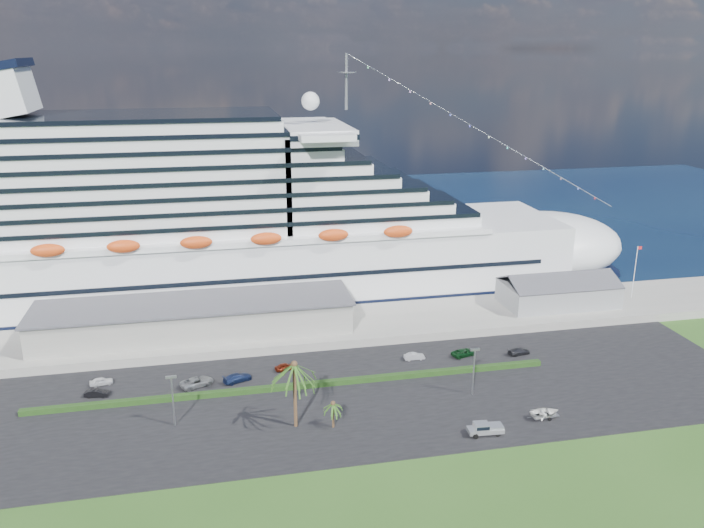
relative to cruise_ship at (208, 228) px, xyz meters
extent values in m
plane|color=#2B521B|center=(21.53, -64.00, -16.69)|extent=(420.00, 420.00, 0.00)
cube|color=black|center=(21.53, -53.00, -16.63)|extent=(140.00, 38.00, 0.12)
cube|color=gray|center=(21.53, -24.00, -15.79)|extent=(240.00, 20.00, 1.80)
cube|color=black|center=(21.53, 66.00, -16.68)|extent=(420.00, 160.00, 0.02)
cube|color=silver|center=(1.53, 0.00, -8.69)|extent=(160.00, 30.00, 16.00)
ellipsoid|color=silver|center=(81.53, 0.00, -8.69)|extent=(40.00, 30.00, 16.00)
cube|color=black|center=(1.53, 0.00, -15.49)|extent=(164.00, 30.60, 2.40)
cube|color=silver|center=(-10.47, 0.00, 12.91)|extent=(128.00, 26.00, 24.80)
cube|color=silver|center=(24.33, 0.00, 20.71)|extent=(14.00, 38.00, 3.20)
cube|color=silver|center=(-38.47, 0.00, 30.31)|extent=(11.58, 14.00, 11.58)
cylinder|color=gray|center=(31.53, 0.00, 31.31)|extent=(0.70, 0.70, 12.00)
ellipsoid|color=#D74514|center=(-2.47, -15.80, 1.11)|extent=(90.00, 2.40, 2.60)
ellipsoid|color=#D74514|center=(-2.47, 15.80, 1.11)|extent=(90.00, 2.40, 2.60)
cube|color=black|center=(1.53, 0.00, -7.89)|extent=(144.00, 30.40, 0.90)
cube|color=gray|center=(-3.47, -24.00, -11.89)|extent=(60.00, 14.00, 6.00)
cube|color=#4C4C54|center=(-3.47, -24.00, -8.79)|extent=(61.00, 15.00, 0.40)
cube|color=gray|center=(73.53, -24.00, -12.49)|extent=(24.00, 12.00, 4.80)
cube|color=#4C4C54|center=(73.53, -27.00, -8.89)|extent=(24.00, 6.31, 2.74)
cube|color=#4C4C54|center=(73.53, -21.00, -8.89)|extent=(24.00, 6.31, 2.74)
cylinder|color=silver|center=(91.53, -24.00, -8.89)|extent=(0.16, 0.16, 12.00)
cube|color=red|center=(92.03, -24.00, -3.29)|extent=(1.00, 0.04, 0.70)
cube|color=black|center=(13.53, -48.00, -16.12)|extent=(88.00, 1.10, 0.90)
cylinder|color=gray|center=(-6.47, -56.00, -12.57)|extent=(0.24, 0.24, 8.00)
cube|color=gray|center=(-6.47, -56.00, -8.47)|extent=(1.60, 0.35, 0.35)
cylinder|color=gray|center=(41.53, -56.00, -12.57)|extent=(0.24, 0.24, 8.00)
cube|color=gray|center=(41.53, -56.00, -8.47)|extent=(1.60, 0.35, 0.35)
cylinder|color=#47301E|center=(11.53, -60.00, -11.44)|extent=(0.54, 0.54, 10.50)
sphere|color=#47301E|center=(11.53, -60.00, -6.19)|extent=(0.98, 0.98, 0.98)
cylinder|color=#47301E|center=(17.03, -61.50, -14.59)|extent=(0.35, 0.35, 4.20)
sphere|color=#47301E|center=(17.03, -61.50, -12.49)|extent=(0.73, 0.73, 0.73)
imported|color=white|center=(-19.23, -39.91, -15.92)|extent=(4.05, 2.25, 1.30)
imported|color=black|center=(-19.37, -44.08, -15.92)|extent=(4.12, 1.98, 1.30)
imported|color=gray|center=(-3.25, -43.73, -15.79)|extent=(6.18, 4.68, 1.56)
imported|color=#132045|center=(3.56, -43.41, -15.84)|extent=(5.44, 3.86, 1.46)
imported|color=#611C0D|center=(12.16, -40.69, -15.93)|extent=(4.06, 2.42, 1.30)
imported|color=#B7B8BF|center=(35.94, -41.24, -15.94)|extent=(3.85, 1.37, 1.26)
imported|color=#0E3917|center=(45.42, -41.58, -15.91)|extent=(5.22, 3.52, 1.33)
imported|color=black|center=(55.80, -43.13, -15.94)|extent=(4.60, 2.51, 1.26)
cylinder|color=black|center=(36.98, -69.03, -16.18)|extent=(0.81, 0.34, 0.79)
cylinder|color=black|center=(36.98, -67.16, -16.18)|extent=(0.81, 0.34, 0.79)
cylinder|color=black|center=(40.42, -69.03, -16.18)|extent=(0.81, 0.34, 0.79)
cylinder|color=black|center=(40.42, -67.16, -16.18)|extent=(0.81, 0.34, 0.79)
cube|color=silver|center=(38.85, -68.10, -15.84)|extent=(5.44, 2.37, 0.69)
cube|color=silver|center=(40.27, -68.10, -15.44)|extent=(2.50, 2.09, 0.54)
cube|color=silver|center=(38.16, -68.10, -15.15)|extent=(2.30, 2.03, 0.93)
cube|color=black|center=(38.16, -68.10, -15.05)|extent=(2.11, 2.06, 0.54)
cube|color=silver|center=(36.59, -68.10, -15.64)|extent=(1.03, 1.93, 0.34)
cube|color=gray|center=(49.63, -65.71, -16.06)|extent=(4.36, 1.84, 0.11)
cylinder|color=gray|center=(47.68, -65.71, -16.06)|extent=(2.04, 0.20, 0.07)
cylinder|color=black|center=(50.00, -66.55, -16.28)|extent=(0.60, 0.24, 0.59)
cylinder|color=black|center=(50.00, -64.88, -16.28)|extent=(0.60, 0.24, 0.59)
imported|color=white|center=(49.63, -65.71, -15.52)|extent=(4.90, 3.64, 0.97)
camera|label=1|loc=(1.06, -151.80, 38.22)|focal=35.00mm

